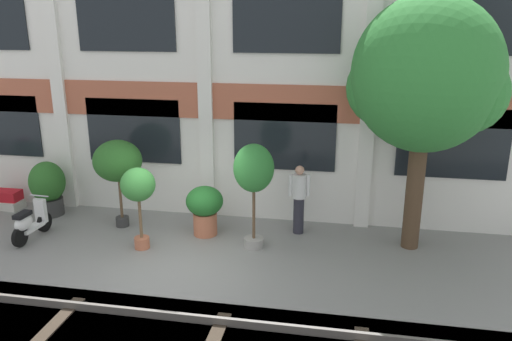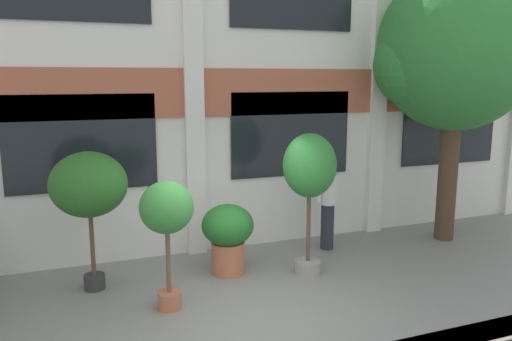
{
  "view_description": "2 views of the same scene",
  "coord_description": "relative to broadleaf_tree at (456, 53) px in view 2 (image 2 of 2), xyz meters",
  "views": [
    {
      "loc": [
        3.5,
        -9.34,
        5.07
      ],
      "look_at": [
        1.42,
        2.08,
        1.55
      ],
      "focal_mm": 35.0,
      "sensor_mm": 36.0,
      "label": 1
    },
    {
      "loc": [
        -2.24,
        -6.35,
        3.37
      ],
      "look_at": [
        0.89,
        1.87,
        1.74
      ],
      "focal_mm": 35.0,
      "sensor_mm": 36.0,
      "label": 2
    }
  ],
  "objects": [
    {
      "name": "ground_plane",
      "position": [
        -5.12,
        -1.75,
        -3.86
      ],
      "size": [
        80.0,
        80.0,
        0.0
      ],
      "primitive_type": "plane",
      "color": "gray"
    },
    {
      "name": "apartment_facade",
      "position": [
        -5.12,
        1.32,
        -0.36
      ],
      "size": [
        16.47,
        0.64,
        7.01
      ],
      "color": "silver",
      "rests_on": "ground"
    },
    {
      "name": "broadleaf_tree",
      "position": [
        0.0,
        0.0,
        0.0
      ],
      "size": [
        3.29,
        3.14,
        5.63
      ],
      "color": "#4C3826",
      "rests_on": "ground"
    },
    {
      "name": "potted_plant_low_pan",
      "position": [
        -7.1,
        -0.06,
        -2.16
      ],
      "size": [
        1.2,
        1.2,
        2.25
      ],
      "color": "#333333",
      "rests_on": "ground"
    },
    {
      "name": "potted_plant_fluted_column",
      "position": [
        -4.87,
        -0.18,
        -3.14
      ],
      "size": [
        0.9,
        0.9,
        1.23
      ],
      "color": "#B76647",
      "rests_on": "ground"
    },
    {
      "name": "potted_plant_tall_urn",
      "position": [
        -3.56,
        -0.68,
        -2.04
      ],
      "size": [
        0.91,
        0.91,
        2.46
      ],
      "color": "gray",
      "rests_on": "ground"
    },
    {
      "name": "potted_plant_terracotta_small",
      "position": [
        -6.1,
        -1.19,
        -2.41
      ],
      "size": [
        0.78,
        0.78,
        1.93
      ],
      "color": "#B76647",
      "rests_on": "ground"
    },
    {
      "name": "resident_by_doorway",
      "position": [
        -2.63,
        0.33,
        -2.93
      ],
      "size": [
        0.52,
        0.34,
        1.73
      ],
      "rotation": [
        0.0,
        0.0,
        -1.4
      ],
      "color": "#282833",
      "rests_on": "ground"
    }
  ]
}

